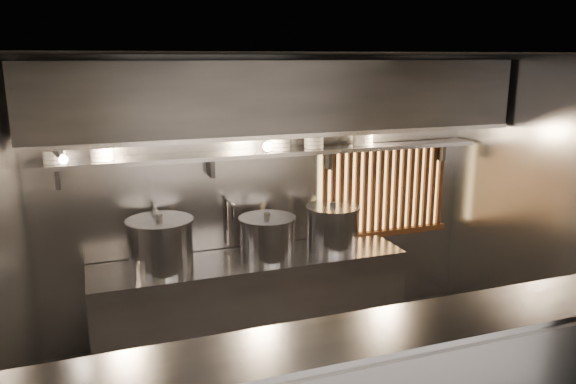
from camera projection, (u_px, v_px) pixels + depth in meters
ceiling at (332, 54)px, 3.99m from camera, size 4.50×4.50×0.00m
wall_back at (268, 196)px, 5.68m from camera, size 4.50×0.00×4.50m
wall_left at (5, 279)px, 3.57m from camera, size 0.00×3.00×3.00m
wall_right at (557, 214)px, 5.06m from camera, size 0.00×3.00×3.00m
cooking_bench at (252, 302)px, 5.47m from camera, size 3.00×0.70×0.90m
bowl_shelf at (274, 152)px, 5.41m from camera, size 4.40×0.34×0.04m
exhaust_hood at (281, 97)px, 5.08m from camera, size 4.40×0.81×0.65m
wood_screen at (384, 189)px, 6.08m from camera, size 1.56×0.09×1.04m
faucet_left at (155, 220)px, 5.20m from camera, size 0.04×0.30×0.50m
faucet_right at (229, 213)px, 5.44m from camera, size 0.04×0.30×0.50m
heat_lamp at (59, 152)px, 4.30m from camera, size 0.25×0.35×0.20m
pendant_bulb at (268, 146)px, 5.25m from camera, size 0.09×0.09×0.19m
stock_pot_left at (161, 245)px, 5.03m from camera, size 0.62×0.62×0.52m
stock_pot_mid at (267, 237)px, 5.35m from camera, size 0.57×0.57×0.44m
stock_pot_right at (333, 227)px, 5.62m from camera, size 0.56×0.56×0.47m
bowl_stack_0 at (54, 153)px, 4.73m from camera, size 0.20×0.20×0.17m
bowl_stack_1 at (102, 153)px, 4.87m from camera, size 0.22×0.22×0.13m
bowl_stack_2 at (279, 143)px, 5.41m from camera, size 0.22×0.22×0.13m
bowl_stack_3 at (314, 140)px, 5.52m from camera, size 0.21×0.21×0.17m
bowl_stack_4 at (363, 137)px, 5.70m from camera, size 0.22×0.22×0.17m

